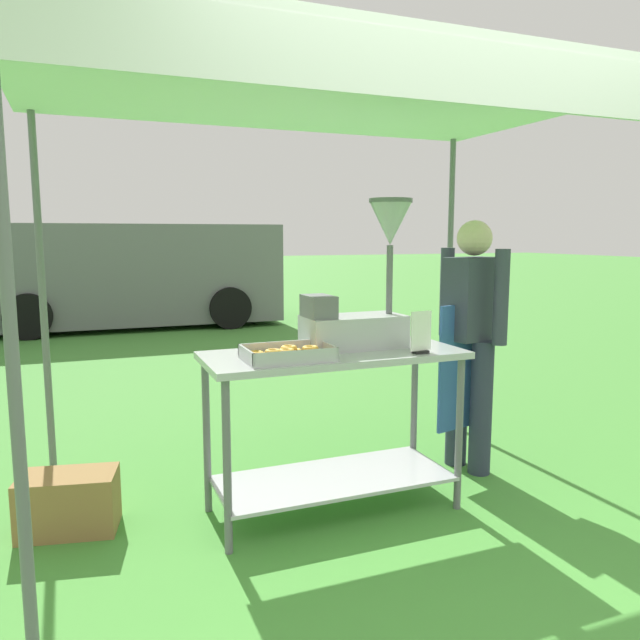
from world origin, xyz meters
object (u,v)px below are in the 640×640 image
Objects in this scene: donut_fryer at (362,296)px; supply_crate at (69,503)px; stall_canopy at (327,101)px; donut_cart at (334,400)px; menu_sign at (421,336)px; vendor at (471,332)px; donut_tray at (287,355)px; van_grey at (130,274)px.

supply_crate is (-1.57, 0.20, -1.03)m from donut_fryer.
donut_fryer reaches higher than supply_crate.
stall_canopy reaches higher than donut_cart.
vendor reaches higher than menu_sign.
donut_cart is at bearing -159.19° from donut_fryer.
vendor is at bearing 14.38° from donut_tray.
donut_fryer is at bearing -169.36° from vendor.
donut_tray is at bearing -88.97° from van_grey.
stall_canopy reaches higher than vendor.
van_grey is at bearing 93.33° from stall_canopy.
donut_cart is at bearing -167.31° from vendor.
vendor is (0.84, 0.16, -0.28)m from donut_fryer.
van_grey is at bearing 94.84° from donut_fryer.
donut_tray is at bearing -20.26° from supply_crate.
menu_sign is 0.05× the size of van_grey.
supply_crate is (-2.41, 0.05, -0.75)m from vendor.
donut_tray reaches higher than donut_cart.
donut_fryer is (0.51, 0.19, 0.26)m from donut_tray.
stall_canopy is 1.34m from donut_tray.
stall_canopy is 1.32m from menu_sign.
van_grey is (-0.44, 7.60, -1.33)m from stall_canopy.
van_grey reaches higher than menu_sign.
van_grey is (-1.49, 7.46, -0.03)m from vendor.
vendor is (0.64, 0.45, -0.09)m from menu_sign.
menu_sign is 0.14× the size of vendor.
donut_cart is (-0.00, -0.10, -1.58)m from stall_canopy.
donut_tray is (-0.30, -0.21, -1.29)m from stall_canopy.
donut_cart is at bearing -11.66° from supply_crate.
supply_crate is at bearing 178.92° from vendor.
menu_sign is at bearing -15.51° from supply_crate.
donut_fryer is at bearing 125.80° from menu_sign.
stall_canopy is 2.24× the size of donut_cart.
stall_canopy reaches higher than donut_tray.
donut_tray is (-0.30, -0.11, 0.29)m from donut_cart.
vendor is 3.07× the size of supply_crate.
supply_crate is at bearing 164.49° from menu_sign.
donut_tray is 1.37m from supply_crate.
donut_cart is 0.59m from menu_sign.
menu_sign is 2.02m from supply_crate.
van_grey reaches higher than supply_crate.
stall_canopy is at bearing -7.64° from supply_crate.
van_grey is at bearing 82.93° from supply_crate.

